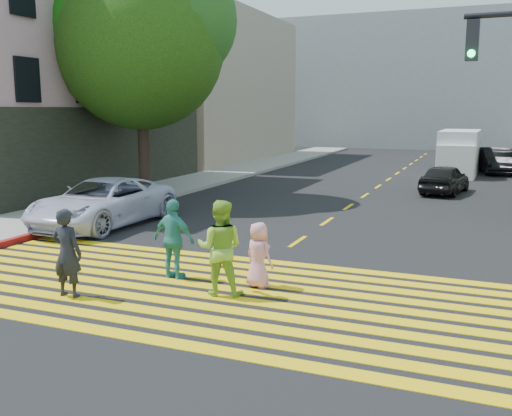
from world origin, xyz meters
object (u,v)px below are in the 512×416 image
Objects in this scene: silver_car at (463,157)px; white_van at (459,154)px; dark_car_near at (445,179)px; pedestrian_woman at (220,248)px; dark_car_parked at (496,161)px; pedestrian_child at (259,255)px; pedestrian_man at (67,253)px; white_sedan at (103,202)px; pedestrian_extra at (174,239)px; tree_left at (143,36)px.

white_van reaches higher than silver_car.
silver_car reaches higher than dark_car_near.
pedestrian_woman is 0.43× the size of dark_car_parked.
silver_car reaches higher than pedestrian_child.
white_van is (3.15, 23.18, 0.22)m from pedestrian_woman.
pedestrian_man is at bearing 83.02° from silver_car.
white_van reaches higher than pedestrian_man.
pedestrian_man is 0.35× the size of silver_car.
white_sedan is at bearing -8.32° from pedestrian_child.
pedestrian_woman is 23.39m from white_van.
pedestrian_woman is 1.48m from pedestrian_extra.
tree_left is 7.91m from white_sedan.
white_van is at bearing -94.02° from pedestrian_extra.
dark_car_parked is 0.84× the size of white_van.
pedestrian_child is at bearing -47.23° from tree_left.
white_van is (2.65, 22.47, 0.48)m from pedestrian_child.
pedestrian_man is 6.82m from white_sedan.
pedestrian_child is at bearing -110.11° from dark_car_parked.
pedestrian_extra reaches higher than dark_car_near.
white_van is at bearing 93.35° from silver_car.
white_sedan reaches higher than pedestrian_child.
pedestrian_man is 0.93× the size of pedestrian_woman.
pedestrian_woman is 0.38× the size of silver_car.
tree_left reaches higher than pedestrian_woman.
dark_car_parked reaches higher than silver_car.
white_sedan reaches higher than dark_car_near.
dark_car_parked reaches higher than dark_car_near.
silver_car is at bearing 69.07° from white_sedan.
white_van is (11.15, 13.27, -5.17)m from tree_left.
white_van is (4.51, 22.58, 0.30)m from pedestrian_extra.
white_sedan is 14.39m from dark_car_near.
silver_car is (2.75, 26.54, 0.04)m from pedestrian_child.
pedestrian_child reaches higher than dark_car_near.
dark_car_near is at bearing 52.11° from white_sedan.
dark_car_parked is at bearing 132.98° from silver_car.
pedestrian_child is at bearing -28.59° from white_sedan.
tree_left reaches higher than silver_car.
tree_left reaches higher than white_van.
tree_left is at bearing 110.65° from white_sedan.
pedestrian_child is 26.69m from silver_car.
pedestrian_child is (8.50, -9.19, -5.65)m from tree_left.
pedestrian_woman is 27.45m from silver_car.
pedestrian_woman reaches higher than white_sedan.
dark_car_near is at bearing -77.46° from pedestrian_child.
pedestrian_extra is at bearing -126.44° from pedestrian_man.
pedestrian_woman is 0.36× the size of white_sedan.
white_van reaches higher than dark_car_parked.
pedestrian_child is (3.12, 1.91, -0.19)m from pedestrian_man.
tree_left is 13.82m from pedestrian_woman.
tree_left is 2.16× the size of dark_car_parked.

